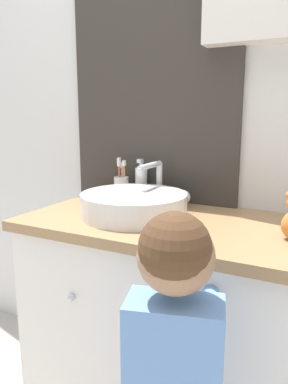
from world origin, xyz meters
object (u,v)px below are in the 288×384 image
object	(u,v)px
sink_basin	(135,204)
soap_dispenser	(141,183)
toothbrush_holder	(121,187)
child_figure	(174,379)

from	to	relation	value
sink_basin	soap_dispenser	world-z (taller)	same
sink_basin	toothbrush_holder	size ratio (longest dim) A/B	2.41
sink_basin	toothbrush_holder	distance (m)	0.27
sink_basin	toothbrush_holder	xyz separation A→B (m)	(-0.18, 0.20, 0.01)
toothbrush_holder	soap_dispenser	xyz separation A→B (m)	(0.08, 0.03, 0.02)
sink_basin	toothbrush_holder	world-z (taller)	toothbrush_holder
soap_dispenser	child_figure	bearing A→B (deg)	-57.22
toothbrush_holder	soap_dispenser	world-z (taller)	toothbrush_holder
child_figure	toothbrush_holder	bearing A→B (deg)	128.50
toothbrush_holder	soap_dispenser	distance (m)	0.09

